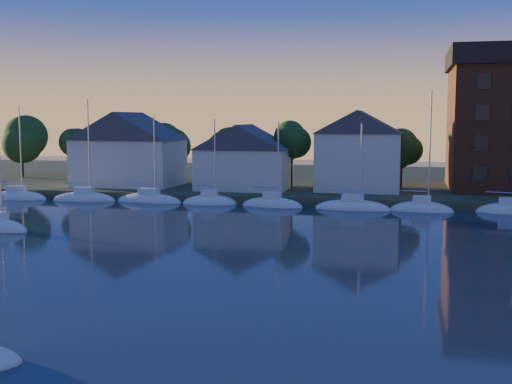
% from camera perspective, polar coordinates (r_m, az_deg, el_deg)
% --- Properties ---
extents(ground, '(260.00, 260.00, 0.00)m').
position_cam_1_polar(ground, '(26.65, -20.23, -15.56)').
color(ground, black).
rests_on(ground, ground).
extents(shoreline_land, '(160.00, 50.00, 2.00)m').
position_cam_1_polar(shoreline_land, '(96.94, 5.06, 0.73)').
color(shoreline_land, '#333A22').
rests_on(shoreline_land, ground).
extents(wooden_dock, '(120.00, 3.00, 1.00)m').
position_cam_1_polar(wooden_dock, '(74.41, 2.47, -1.03)').
color(wooden_dock, brown).
rests_on(wooden_dock, ground).
extents(clubhouse_west, '(13.65, 9.45, 9.64)m').
position_cam_1_polar(clubhouse_west, '(86.37, -11.24, 3.86)').
color(clubhouse_west, white).
rests_on(clubhouse_west, shoreline_land).
extents(clubhouse_centre, '(11.55, 8.40, 8.08)m').
position_cam_1_polar(clubhouse_centre, '(80.10, -1.05, 3.21)').
color(clubhouse_centre, white).
rests_on(clubhouse_centre, shoreline_land).
extents(clubhouse_east, '(10.50, 8.40, 9.80)m').
position_cam_1_polar(clubhouse_east, '(79.73, 9.12, 3.74)').
color(clubhouse_east, white).
rests_on(clubhouse_east, shoreline_land).
extents(tree_line, '(93.40, 5.40, 8.90)m').
position_cam_1_polar(tree_line, '(84.32, 5.26, 4.74)').
color(tree_line, '#382419').
rests_on(tree_line, shoreline_land).
extents(moored_fleet, '(87.50, 2.40, 12.05)m').
position_cam_1_polar(moored_fleet, '(71.48, 2.02, -1.26)').
color(moored_fleet, silver).
rests_on(moored_fleet, ground).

